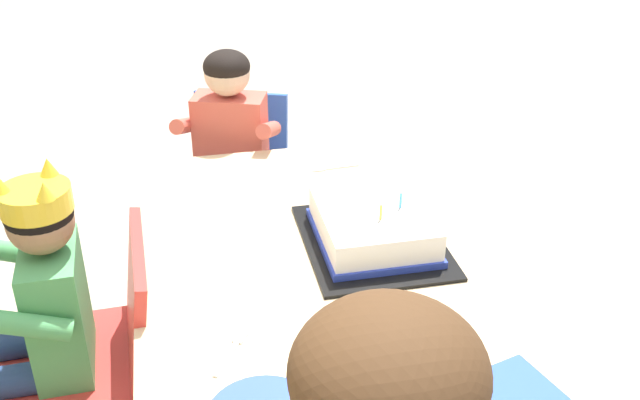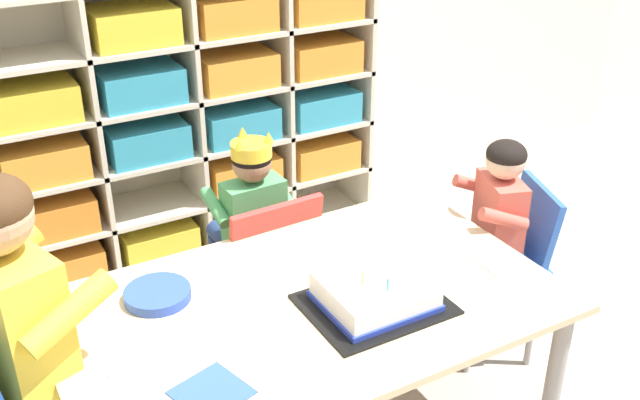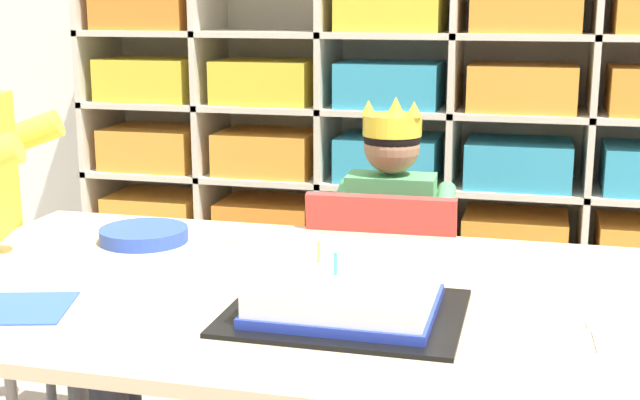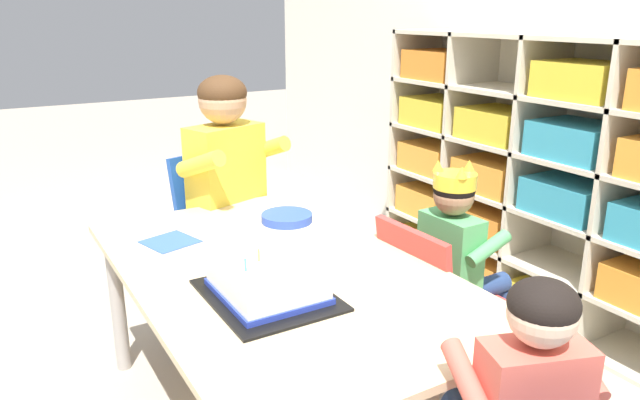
{
  "view_description": "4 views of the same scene",
  "coord_description": "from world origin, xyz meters",
  "px_view_note": "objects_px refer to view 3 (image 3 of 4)",
  "views": [
    {
      "loc": [
        -1.88,
        -0.26,
        1.88
      ],
      "look_at": [
        0.15,
        0.04,
        0.72
      ],
      "focal_mm": 30.35,
      "sensor_mm": 36.0,
      "label": 1
    },
    {
      "loc": [
        -0.37,
        -1.48,
        1.85
      ],
      "look_at": [
        0.26,
        0.09,
        0.67
      ],
      "focal_mm": 33.76,
      "sensor_mm": 36.0,
      "label": 2
    },
    {
      "loc": [
        0.92,
        -1.44,
        1.79
      ],
      "look_at": [
        0.22,
        0.03,
        0.66
      ],
      "focal_mm": 36.86,
      "sensor_mm": 36.0,
      "label": 3
    },
    {
      "loc": [
        1.73,
        -0.41,
        1.87
      ],
      "look_at": [
        0.24,
        0.05,
        0.73
      ],
      "focal_mm": 28.38,
      "sensor_mm": 36.0,
      "label": 4
    }
  ],
  "objects_px": {
    "classroom_chair_blue": "(300,192)",
    "fork_near_child_seat": "(201,186)",
    "fork_by_napkin": "(239,213)",
    "child_with_crown": "(314,153)",
    "classroom_chair_adult_side": "(85,190)",
    "fork_near_cake_tray": "(67,233)",
    "birthday_cake_on_tray": "(387,244)",
    "fork_at_table_front_edge": "(295,208)",
    "fork_scattered_mid_table": "(381,335)",
    "adult_helper_seated": "(97,149)",
    "paper_plate_stack": "(229,260)",
    "activity_table": "(255,251)"
  },
  "relations": [
    {
      "from": "fork_near_cake_tray",
      "to": "fork_near_child_seat",
      "type": "bearing_deg",
      "value": -64.28
    },
    {
      "from": "adult_helper_seated",
      "to": "fork_scattered_mid_table",
      "type": "bearing_deg",
      "value": -105.14
    },
    {
      "from": "classroom_chair_blue",
      "to": "classroom_chair_adult_side",
      "type": "height_order",
      "value": "classroom_chair_adult_side"
    },
    {
      "from": "child_with_crown",
      "to": "adult_helper_seated",
      "type": "distance_m",
      "value": 0.83
    },
    {
      "from": "fork_by_napkin",
      "to": "fork_at_table_front_edge",
      "type": "bearing_deg",
      "value": -4.23
    },
    {
      "from": "fork_near_child_seat",
      "to": "fork_by_napkin",
      "type": "bearing_deg",
      "value": -9.37
    },
    {
      "from": "fork_scattered_mid_table",
      "to": "fork_by_napkin",
      "type": "distance_m",
      "value": 0.73
    },
    {
      "from": "birthday_cake_on_tray",
      "to": "classroom_chair_adult_side",
      "type": "bearing_deg",
      "value": 179.37
    },
    {
      "from": "classroom_chair_adult_side",
      "to": "fork_scattered_mid_table",
      "type": "bearing_deg",
      "value": -103.93
    },
    {
      "from": "fork_at_table_front_edge",
      "to": "fork_near_cake_tray",
      "type": "bearing_deg",
      "value": -28.44
    },
    {
      "from": "classroom_chair_blue",
      "to": "birthday_cake_on_tray",
      "type": "distance_m",
      "value": 0.69
    },
    {
      "from": "activity_table",
      "to": "paper_plate_stack",
      "type": "distance_m",
      "value": 0.14
    },
    {
      "from": "child_with_crown",
      "to": "fork_near_child_seat",
      "type": "height_order",
      "value": "child_with_crown"
    },
    {
      "from": "activity_table",
      "to": "adult_helper_seated",
      "type": "distance_m",
      "value": 0.77
    },
    {
      "from": "fork_near_child_seat",
      "to": "fork_near_cake_tray",
      "type": "distance_m",
      "value": 0.49
    },
    {
      "from": "birthday_cake_on_tray",
      "to": "fork_scattered_mid_table",
      "type": "xyz_separation_m",
      "value": [
        0.12,
        -0.35,
        -0.03
      ]
    },
    {
      "from": "fork_near_cake_tray",
      "to": "activity_table",
      "type": "bearing_deg",
      "value": -105.41
    },
    {
      "from": "fork_at_table_front_edge",
      "to": "classroom_chair_blue",
      "type": "bearing_deg",
      "value": -130.91
    },
    {
      "from": "fork_near_cake_tray",
      "to": "fork_scattered_mid_table",
      "type": "bearing_deg",
      "value": -127.38
    },
    {
      "from": "birthday_cake_on_tray",
      "to": "paper_plate_stack",
      "type": "relative_size",
      "value": 1.67
    },
    {
      "from": "birthday_cake_on_tray",
      "to": "fork_scattered_mid_table",
      "type": "bearing_deg",
      "value": -71.04
    },
    {
      "from": "classroom_chair_blue",
      "to": "fork_near_child_seat",
      "type": "distance_m",
      "value": 0.44
    },
    {
      "from": "activity_table",
      "to": "fork_at_table_front_edge",
      "type": "bearing_deg",
      "value": 82.4
    },
    {
      "from": "birthday_cake_on_tray",
      "to": "fork_at_table_front_edge",
      "type": "bearing_deg",
      "value": 165.75
    },
    {
      "from": "paper_plate_stack",
      "to": "fork_near_cake_tray",
      "type": "relative_size",
      "value": 1.83
    },
    {
      "from": "adult_helper_seated",
      "to": "fork_by_napkin",
      "type": "xyz_separation_m",
      "value": [
        0.62,
        -0.02,
        -0.09
      ]
    },
    {
      "from": "fork_scattered_mid_table",
      "to": "fork_at_table_front_edge",
      "type": "xyz_separation_m",
      "value": [
        -0.49,
        0.45,
        0.0
      ]
    },
    {
      "from": "birthday_cake_on_tray",
      "to": "fork_by_napkin",
      "type": "xyz_separation_m",
      "value": [
        -0.53,
        -0.01,
        -0.03
      ]
    },
    {
      "from": "child_with_crown",
      "to": "paper_plate_stack",
      "type": "bearing_deg",
      "value": 102.57
    },
    {
      "from": "activity_table",
      "to": "adult_helper_seated",
      "type": "height_order",
      "value": "adult_helper_seated"
    },
    {
      "from": "classroom_chair_adult_side",
      "to": "adult_helper_seated",
      "type": "bearing_deg",
      "value": -90.0
    },
    {
      "from": "classroom_chair_blue",
      "to": "fork_near_child_seat",
      "type": "relative_size",
      "value": 4.88
    },
    {
      "from": "activity_table",
      "to": "classroom_chair_adult_side",
      "type": "distance_m",
      "value": 0.87
    },
    {
      "from": "fork_at_table_front_edge",
      "to": "child_with_crown",
      "type": "bearing_deg",
      "value": -138.04
    },
    {
      "from": "paper_plate_stack",
      "to": "fork_at_table_front_edge",
      "type": "distance_m",
      "value": 0.35
    },
    {
      "from": "child_with_crown",
      "to": "fork_at_table_front_edge",
      "type": "height_order",
      "value": "child_with_crown"
    },
    {
      "from": "adult_helper_seated",
      "to": "fork_at_table_front_edge",
      "type": "relative_size",
      "value": 7.65
    },
    {
      "from": "classroom_chair_blue",
      "to": "fork_near_cake_tray",
      "type": "height_order",
      "value": "classroom_chair_blue"
    },
    {
      "from": "classroom_chair_adult_side",
      "to": "paper_plate_stack",
      "type": "bearing_deg",
      "value": -106.63
    },
    {
      "from": "paper_plate_stack",
      "to": "adult_helper_seated",
      "type": "bearing_deg",
      "value": 159.96
    },
    {
      "from": "fork_scattered_mid_table",
      "to": "fork_near_child_seat",
      "type": "bearing_deg",
      "value": 83.32
    },
    {
      "from": "classroom_chair_adult_side",
      "to": "fork_by_napkin",
      "type": "distance_m",
      "value": 0.74
    },
    {
      "from": "child_with_crown",
      "to": "classroom_chair_adult_side",
      "type": "height_order",
      "value": "child_with_crown"
    },
    {
      "from": "classroom_chair_blue",
      "to": "fork_at_table_front_edge",
      "type": "distance_m",
      "value": 0.39
    },
    {
      "from": "birthday_cake_on_tray",
      "to": "fork_at_table_front_edge",
      "type": "relative_size",
      "value": 2.55
    },
    {
      "from": "fork_near_child_seat",
      "to": "fork_by_napkin",
      "type": "xyz_separation_m",
      "value": [
        0.22,
        -0.09,
        0.0
      ]
    },
    {
      "from": "fork_near_cake_tray",
      "to": "adult_helper_seated",
      "type": "bearing_deg",
      "value": -12.05
    },
    {
      "from": "classroom_chair_adult_side",
      "to": "birthday_cake_on_tray",
      "type": "xyz_separation_m",
      "value": [
        1.26,
        -0.01,
        0.15
      ]
    },
    {
      "from": "adult_helper_seated",
      "to": "fork_near_cake_tray",
      "type": "bearing_deg",
      "value": -153.46
    },
    {
      "from": "fork_at_table_front_edge",
      "to": "fork_near_child_seat",
      "type": "bearing_deg",
      "value": -63.46
    }
  ]
}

